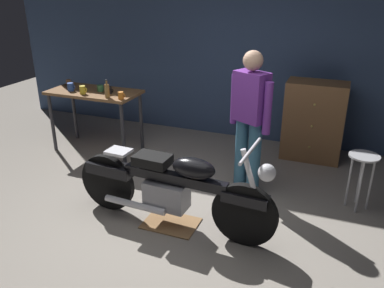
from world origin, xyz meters
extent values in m
plane|color=gray|center=(0.00, 0.00, 0.00)|extent=(12.00, 12.00, 0.00)
cube|color=#384C70|center=(0.00, 2.80, 1.55)|extent=(8.00, 0.12, 3.10)
cube|color=brown|center=(-1.78, 1.45, 0.88)|extent=(1.30, 0.64, 0.04)
cylinder|color=#2D2D33|center=(-2.37, 1.19, 0.43)|extent=(0.05, 0.05, 0.86)
cylinder|color=#2D2D33|center=(-1.19, 1.19, 0.43)|extent=(0.05, 0.05, 0.86)
cylinder|color=#2D2D33|center=(-2.37, 1.71, 0.43)|extent=(0.05, 0.05, 0.86)
cylinder|color=#2D2D33|center=(-1.19, 1.71, 0.43)|extent=(0.05, 0.05, 0.86)
cylinder|color=black|center=(0.81, 0.01, 0.32)|extent=(0.64, 0.10, 0.64)
cylinder|color=black|center=(-0.74, 0.09, 0.32)|extent=(0.64, 0.10, 0.64)
cube|color=black|center=(0.81, 0.01, 0.50)|extent=(0.45, 0.16, 0.10)
cube|color=black|center=(-0.69, 0.09, 0.50)|extent=(0.53, 0.21, 0.12)
cube|color=gray|center=(-0.01, 0.05, 0.34)|extent=(0.45, 0.26, 0.28)
cube|color=black|center=(0.08, 0.05, 0.55)|extent=(1.10, 0.16, 0.10)
ellipsoid|color=black|center=(0.28, 0.04, 0.70)|extent=(0.45, 0.24, 0.20)
cube|color=black|center=(-0.16, 0.06, 0.70)|extent=(0.37, 0.26, 0.10)
cube|color=silver|center=(-0.56, 0.08, 0.72)|extent=(0.25, 0.21, 0.03)
cylinder|color=silver|center=(0.87, 0.01, 0.65)|extent=(0.27, 0.06, 0.68)
cylinder|color=silver|center=(0.83, 0.01, 0.98)|extent=(0.06, 0.60, 0.03)
sphere|color=silver|center=(0.99, 0.00, 0.80)|extent=(0.16, 0.16, 0.16)
cylinder|color=silver|center=(-0.32, -0.07, 0.22)|extent=(0.70, 0.11, 0.07)
cylinder|color=#356786|center=(0.66, 1.02, 0.44)|extent=(0.15, 0.15, 0.88)
cylinder|color=#356786|center=(0.48, 1.11, 0.44)|extent=(0.15, 0.15, 0.88)
cube|color=#72339E|center=(0.57, 1.07, 1.16)|extent=(0.44, 0.37, 0.56)
cylinder|color=#72339E|center=(0.78, 0.96, 1.08)|extent=(0.09, 0.09, 0.58)
cylinder|color=#72339E|center=(0.36, 1.18, 1.08)|extent=(0.09, 0.09, 0.58)
sphere|color=tan|center=(0.57, 1.07, 1.56)|extent=(0.22, 0.22, 0.22)
cylinder|color=#B2B2B7|center=(1.82, 1.10, 0.63)|extent=(0.32, 0.32, 0.02)
cylinder|color=#B2B2B7|center=(1.93, 1.10, 0.31)|extent=(0.02, 0.02, 0.62)
cylinder|color=#B2B2B7|center=(1.82, 1.21, 0.31)|extent=(0.02, 0.02, 0.62)
cylinder|color=#B2B2B7|center=(1.71, 1.10, 0.31)|extent=(0.02, 0.02, 0.62)
cylinder|color=#B2B2B7|center=(1.82, 0.99, 0.31)|extent=(0.02, 0.02, 0.62)
cube|color=brown|center=(1.19, 2.30, 0.55)|extent=(0.80, 0.44, 1.10)
sphere|color=tan|center=(1.19, 2.07, 0.85)|extent=(0.04, 0.04, 0.04)
sphere|color=tan|center=(1.19, 2.07, 0.55)|extent=(0.04, 0.04, 0.04)
sphere|color=tan|center=(1.19, 2.07, 0.25)|extent=(0.04, 0.04, 0.04)
cube|color=olive|center=(0.03, 0.05, 0.01)|extent=(0.56, 0.40, 0.01)
cylinder|color=#3D7F4C|center=(-1.68, 1.47, 0.94)|extent=(0.09, 0.09, 0.09)
torus|color=#3D7F4C|center=(-1.63, 1.47, 0.95)|extent=(0.05, 0.01, 0.05)
cylinder|color=yellow|center=(-1.83, 1.27, 0.96)|extent=(0.08, 0.08, 0.11)
torus|color=yellow|center=(-1.78, 1.27, 0.96)|extent=(0.06, 0.01, 0.06)
cylinder|color=black|center=(-1.50, 1.40, 0.95)|extent=(0.09, 0.09, 0.09)
torus|color=black|center=(-1.45, 1.40, 0.95)|extent=(0.05, 0.01, 0.05)
cylinder|color=orange|center=(-1.21, 1.24, 0.95)|extent=(0.07, 0.07, 0.10)
torus|color=orange|center=(-1.16, 1.24, 0.95)|extent=(0.05, 0.01, 0.05)
cylinder|color=brown|center=(-2.28, 1.55, 0.95)|extent=(0.07, 0.07, 0.10)
torus|color=brown|center=(-2.24, 1.55, 0.95)|extent=(0.06, 0.01, 0.06)
cylinder|color=#2D51AD|center=(-2.09, 1.34, 0.96)|extent=(0.09, 0.09, 0.11)
torus|color=#2D51AD|center=(-2.04, 1.34, 0.96)|extent=(0.06, 0.01, 0.06)
cylinder|color=olive|center=(-1.41, 1.23, 0.99)|extent=(0.06, 0.06, 0.18)
cylinder|color=olive|center=(-1.41, 1.23, 1.10)|extent=(0.03, 0.03, 0.05)
cylinder|color=black|center=(-1.41, 1.23, 1.14)|extent=(0.03, 0.03, 0.01)
camera|label=1|loc=(1.50, -3.11, 2.37)|focal=36.90mm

